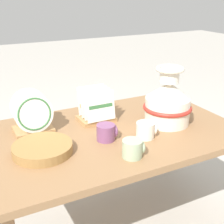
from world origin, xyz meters
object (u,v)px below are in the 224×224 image
object	(u,v)px
dish_rack_square_plates	(96,110)
wicker_charger_stack	(43,149)
dish_rack_round_plates	(33,118)
mug_cream_glaze	(146,130)
mug_plum_glaze	(107,132)
ceramic_vase	(168,101)
mug_sage_glaze	(133,148)

from	to	relation	value
dish_rack_square_plates	wicker_charger_stack	bearing A→B (deg)	-147.92
dish_rack_round_plates	dish_rack_square_plates	xyz separation A→B (m)	(0.36, -0.01, -0.02)
dish_rack_round_plates	mug_cream_glaze	size ratio (longest dim) A/B	2.18
dish_rack_round_plates	dish_rack_square_plates	distance (m)	0.36
dish_rack_round_plates	mug_plum_glaze	xyz separation A→B (m)	(0.31, -0.26, -0.04)
ceramic_vase	mug_sage_glaze	xyz separation A→B (m)	(-0.37, -0.24, -0.09)
ceramic_vase	wicker_charger_stack	world-z (taller)	ceramic_vase
mug_plum_glaze	dish_rack_round_plates	bearing A→B (deg)	140.10
wicker_charger_stack	mug_plum_glaze	xyz separation A→B (m)	(0.33, -0.01, 0.02)
ceramic_vase	wicker_charger_stack	size ratio (longest dim) A/B	1.16
dish_rack_round_plates	ceramic_vase	bearing A→B (deg)	-17.37
dish_rack_square_plates	wicker_charger_stack	distance (m)	0.45
wicker_charger_stack	mug_cream_glaze	xyz separation A→B (m)	(0.52, -0.08, 0.02)
mug_sage_glaze	mug_plum_glaze	bearing A→B (deg)	98.87
wicker_charger_stack	mug_plum_glaze	distance (m)	0.33
dish_rack_round_plates	mug_cream_glaze	xyz separation A→B (m)	(0.50, -0.33, -0.04)
wicker_charger_stack	mug_cream_glaze	distance (m)	0.53
dish_rack_round_plates	wicker_charger_stack	bearing A→B (deg)	-94.34
mug_plum_glaze	mug_sage_glaze	distance (m)	0.21
wicker_charger_stack	mug_sage_glaze	xyz separation A→B (m)	(0.36, -0.22, 0.02)
wicker_charger_stack	mug_plum_glaze	bearing A→B (deg)	-2.23
mug_plum_glaze	mug_cream_glaze	distance (m)	0.20
dish_rack_round_plates	mug_sage_glaze	xyz separation A→B (m)	(0.34, -0.47, -0.04)
ceramic_vase	mug_plum_glaze	xyz separation A→B (m)	(-0.40, -0.04, -0.09)
ceramic_vase	mug_cream_glaze	size ratio (longest dim) A/B	3.20
dish_rack_square_plates	mug_sage_glaze	world-z (taller)	dish_rack_square_plates
wicker_charger_stack	mug_plum_glaze	world-z (taller)	mug_plum_glaze
dish_rack_square_plates	mug_plum_glaze	distance (m)	0.26
dish_rack_round_plates	mug_cream_glaze	distance (m)	0.60
dish_rack_round_plates	dish_rack_square_plates	size ratio (longest dim) A/B	1.10
dish_rack_round_plates	mug_sage_glaze	distance (m)	0.58
ceramic_vase	dish_rack_round_plates	distance (m)	0.74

